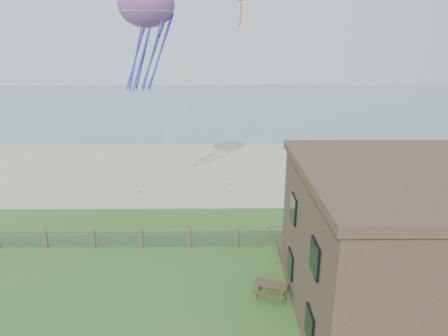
# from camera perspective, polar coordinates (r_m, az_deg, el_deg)

# --- Properties ---
(ground) EXTENTS (160.00, 160.00, 0.00)m
(ground) POSITION_cam_1_polar(r_m,az_deg,el_deg) (20.82, -6.16, -19.21)
(ground) COLOR #306021
(ground) RESTS_ON ground
(sand_beach) EXTENTS (72.00, 20.00, 0.02)m
(sand_beach) POSITION_cam_1_polar(r_m,az_deg,el_deg) (40.54, -3.28, -0.09)
(sand_beach) COLOR #C0AB8B
(sand_beach) RESTS_ON ground
(ocean) EXTENTS (160.00, 68.00, 0.02)m
(ocean) POSITION_cam_1_polar(r_m,az_deg,el_deg) (83.47, -1.91, 9.31)
(ocean) COLOR slate
(ocean) RESTS_ON ground
(chainlink_fence) EXTENTS (36.20, 0.20, 1.25)m
(chainlink_fence) POSITION_cam_1_polar(r_m,az_deg,el_deg) (25.57, -4.93, -10.09)
(chainlink_fence) COLOR #4E3A2C
(chainlink_fence) RESTS_ON ground
(motel_deck) EXTENTS (15.00, 2.00, 0.50)m
(motel_deck) POSITION_cam_1_polar(r_m,az_deg,el_deg) (27.12, 24.01, -10.70)
(motel_deck) COLOR #4F3C2D
(motel_deck) RESTS_ON ground
(picnic_table) EXTENTS (2.00, 1.75, 0.71)m
(picnic_table) POSITION_cam_1_polar(r_m,az_deg,el_deg) (21.38, 6.69, -16.94)
(picnic_table) COLOR #4F3C2D
(picnic_table) RESTS_ON ground
(octopus_kite) EXTENTS (4.34, 3.66, 7.61)m
(octopus_kite) POSITION_cam_1_polar(r_m,az_deg,el_deg) (29.21, -10.82, 18.09)
(octopus_kite) COLOR red
(kite_red) EXTENTS (2.01, 1.88, 2.42)m
(kite_red) POSITION_cam_1_polar(r_m,az_deg,el_deg) (29.69, 2.53, 22.75)
(kite_red) COLOR red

